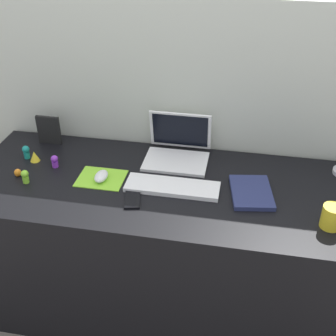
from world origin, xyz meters
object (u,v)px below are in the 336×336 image
at_px(mouse, 101,176).
at_px(notebook_pad, 251,192).
at_px(keyboard, 172,187).
at_px(cell_phone, 133,199).
at_px(coffee_mug, 332,217).
at_px(toy_figurine_teal, 26,151).
at_px(toy_figurine_orange, 18,173).
at_px(picture_frame, 49,130).
at_px(toy_figurine_yellow, 35,156).
at_px(toy_figurine_lime, 25,176).
at_px(toy_figurine_purple, 55,161).
at_px(laptop, 177,147).

height_order(mouse, notebook_pad, mouse).
relative_size(keyboard, cell_phone, 3.20).
xyz_separation_m(mouse, coffee_mug, (0.97, -0.14, 0.03)).
xyz_separation_m(keyboard, toy_figurine_teal, (-0.74, 0.12, 0.03)).
distance_m(mouse, cell_phone, 0.21).
xyz_separation_m(notebook_pad, toy_figurine_orange, (-1.05, -0.06, 0.01)).
relative_size(keyboard, picture_frame, 2.73).
bearing_deg(picture_frame, coffee_mug, -17.50).
bearing_deg(mouse, cell_phone, -34.45).
xyz_separation_m(coffee_mug, toy_figurine_orange, (-1.36, 0.10, -0.03)).
bearing_deg(coffee_mug, keyboard, 168.14).
height_order(keyboard, toy_figurine_yellow, toy_figurine_yellow).
relative_size(keyboard, toy_figurine_lime, 6.55).
bearing_deg(toy_figurine_orange, keyboard, 2.60).
relative_size(cell_phone, toy_figurine_purple, 2.14).
relative_size(keyboard, toy_figurine_orange, 11.35).
height_order(cell_phone, toy_figurine_orange, toy_figurine_orange).
height_order(laptop, mouse, laptop).
xyz_separation_m(notebook_pad, toy_figurine_lime, (-0.99, -0.10, 0.02)).
distance_m(laptop, keyboard, 0.27).
bearing_deg(laptop, cell_phone, -107.90).
height_order(toy_figurine_purple, toy_figurine_yellow, toy_figurine_purple).
xyz_separation_m(keyboard, toy_figurine_lime, (-0.65, -0.07, 0.02)).
bearing_deg(toy_figurine_lime, toy_figurine_orange, 144.85).
bearing_deg(coffee_mug, toy_figurine_teal, 169.39).
bearing_deg(coffee_mug, picture_frame, 162.50).
distance_m(mouse, coffee_mug, 0.98).
distance_m(keyboard, picture_frame, 0.75).
height_order(mouse, toy_figurine_teal, toy_figurine_teal).
height_order(toy_figurine_lime, toy_figurine_yellow, toy_figurine_lime).
relative_size(picture_frame, toy_figurine_yellow, 2.91).
relative_size(toy_figurine_orange, toy_figurine_yellow, 0.70).
distance_m(cell_phone, toy_figurine_orange, 0.57).
bearing_deg(laptop, toy_figurine_yellow, -166.21).
xyz_separation_m(coffee_mug, toy_figurine_purple, (-1.22, 0.21, -0.02)).
xyz_separation_m(laptop, notebook_pad, (0.37, -0.24, -0.04)).
distance_m(keyboard, notebook_pad, 0.34).
xyz_separation_m(mouse, toy_figurine_orange, (-0.38, -0.04, -0.00)).
distance_m(cell_phone, toy_figurine_teal, 0.64).
bearing_deg(picture_frame, keyboard, -22.49).
relative_size(mouse, toy_figurine_yellow, 1.86).
distance_m(toy_figurine_orange, toy_figurine_lime, 0.07).
xyz_separation_m(coffee_mug, toy_figurine_lime, (-1.30, 0.06, -0.01)).
relative_size(cell_phone, picture_frame, 0.85).
bearing_deg(toy_figurine_purple, mouse, -15.34).
distance_m(laptop, toy_figurine_yellow, 0.69).
distance_m(mouse, toy_figurine_orange, 0.39).
relative_size(picture_frame, toy_figurine_purple, 2.50).
height_order(keyboard, mouse, mouse).
bearing_deg(mouse, picture_frame, 142.49).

